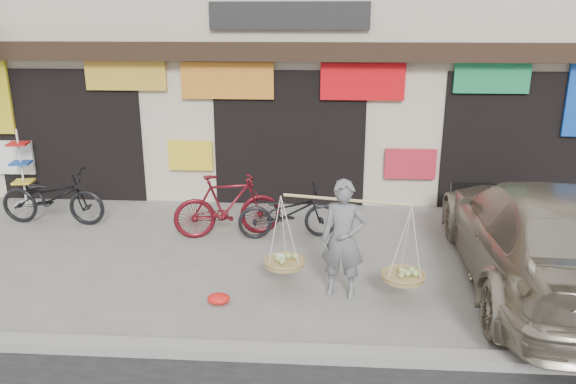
# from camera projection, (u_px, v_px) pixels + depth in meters

# --- Properties ---
(ground) EXTENTS (70.00, 70.00, 0.00)m
(ground) POSITION_uv_depth(u_px,v_px,m) (274.00, 278.00, 8.24)
(ground) COLOR gray
(ground) RESTS_ON ground
(kerb) EXTENTS (70.00, 0.25, 0.12)m
(kerb) POSITION_uv_depth(u_px,v_px,m) (258.00, 352.00, 6.32)
(kerb) COLOR gray
(kerb) RESTS_ON ground
(shophouse_block) EXTENTS (14.00, 6.32, 7.00)m
(shophouse_block) POSITION_uv_depth(u_px,v_px,m) (297.00, 27.00, 13.33)
(shophouse_block) COLOR beige
(shophouse_block) RESTS_ON ground
(street_vendor) EXTENTS (2.16, 0.89, 1.64)m
(street_vendor) POSITION_uv_depth(u_px,v_px,m) (343.00, 244.00, 7.53)
(street_vendor) COLOR slate
(street_vendor) RESTS_ON ground
(bike_0) EXTENTS (1.97, 0.74, 1.03)m
(bike_0) POSITION_uv_depth(u_px,v_px,m) (53.00, 197.00, 10.30)
(bike_0) COLOR black
(bike_0) RESTS_ON ground
(bike_1) EXTENTS (1.94, 1.00, 1.12)m
(bike_1) POSITION_uv_depth(u_px,v_px,m) (228.00, 206.00, 9.68)
(bike_1) COLOR #5E1019
(bike_1) RESTS_ON ground
(bike_2) EXTENTS (1.81, 0.88, 0.91)m
(bike_2) POSITION_uv_depth(u_px,v_px,m) (288.00, 212.00, 9.65)
(bike_2) COLOR black
(bike_2) RESTS_ON ground
(suv) EXTENTS (2.42, 5.35, 1.52)m
(suv) POSITION_uv_depth(u_px,v_px,m) (541.00, 235.00, 7.81)
(suv) COLOR #A59A85
(suv) RESTS_ON ground
(display_rack) EXTENTS (0.43, 0.43, 1.57)m
(display_rack) POSITION_uv_depth(u_px,v_px,m) (23.00, 175.00, 11.31)
(display_rack) COLOR silver
(display_rack) RESTS_ON ground
(red_bag) EXTENTS (0.31, 0.25, 0.14)m
(red_bag) POSITION_uv_depth(u_px,v_px,m) (219.00, 299.00, 7.49)
(red_bag) COLOR red
(red_bag) RESTS_ON ground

